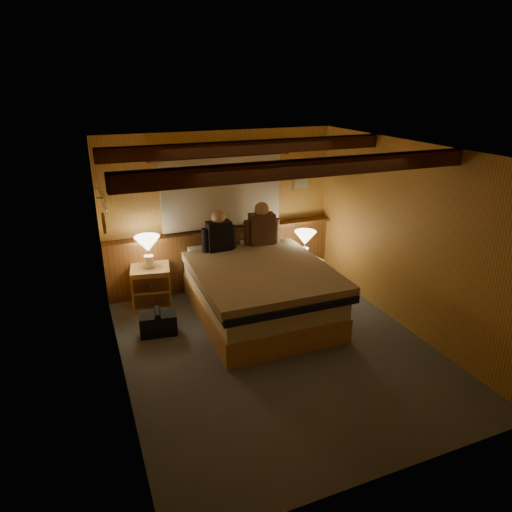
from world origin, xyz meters
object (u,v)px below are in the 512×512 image
duffel_bag (158,323)px  lamp_left (148,246)px  bed (259,290)px  nightstand_right (305,274)px  person_left (219,234)px  nightstand_left (152,286)px  person_right (262,227)px  lamp_right (305,240)px

duffel_bag → lamp_left: bearing=93.3°
bed → duffel_bag: 1.41m
nightstand_right → duffel_bag: (-2.41, -0.52, -0.10)m
person_left → duffel_bag: size_ratio=1.25×
nightstand_left → person_right: (1.68, -0.09, 0.72)m
nightstand_right → duffel_bag: nightstand_right is taller
lamp_right → person_right: (-0.65, 0.17, 0.23)m
nightstand_right → lamp_right: 0.55m
lamp_left → lamp_right: bearing=-6.4°
lamp_left → lamp_right: lamp_left is taller
nightstand_left → duffel_bag: size_ratio=1.23×
bed → nightstand_left: (-1.32, 0.89, -0.10)m
nightstand_left → bed: bearing=-24.2°
nightstand_left → person_right: size_ratio=0.92×
nightstand_right → person_right: person_right is taller
nightstand_right → lamp_left: size_ratio=1.08×
person_left → duffel_bag: 1.55m
nightstand_left → person_left: 1.23m
person_right → nightstand_left: bearing=-176.2°
person_left → person_right: person_right is taller
lamp_left → person_left: (1.00, -0.12, 0.08)m
nightstand_left → duffel_bag: (-0.07, -0.83, -0.15)m
nightstand_right → nightstand_left: bearing=163.4°
nightstand_right → lamp_right: lamp_right is taller
lamp_right → person_right: 0.71m
person_left → duffel_bag: bearing=-147.2°
duffel_bag → person_right: bearing=31.0°
bed → person_left: person_left is taller
lamp_right → duffel_bag: size_ratio=0.87×
nightstand_left → lamp_left: (-0.00, 0.00, 0.62)m
lamp_right → person_left: 1.35m
bed → lamp_left: size_ratio=4.91×
bed → person_right: bearing=66.5°
person_left → person_right: 0.68m
duffel_bag → person_left: bearing=41.7°
bed → lamp_right: 1.26m
lamp_left → lamp_right: 2.35m
nightstand_right → person_right: 1.04m
duffel_bag → nightstand_right: bearing=20.3°
nightstand_left → lamp_right: size_ratio=1.42×
nightstand_left → lamp_right: lamp_right is taller
nightstand_right → person_right: (-0.65, 0.22, 0.78)m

